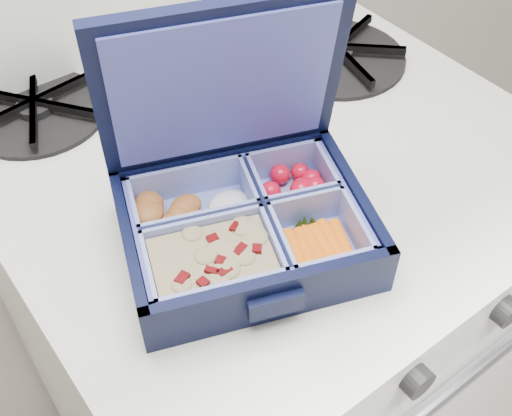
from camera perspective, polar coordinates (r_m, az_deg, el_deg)
stove at (r=1.07m, az=0.16°, el=-12.50°), size 0.60×0.60×0.89m
bento_box at (r=0.59m, az=-0.94°, el=-1.84°), size 0.27×0.24×0.05m
burner_grate at (r=0.85m, az=7.11°, el=13.71°), size 0.23×0.23×0.03m
burner_grate_rear at (r=0.80m, az=-19.04°, el=8.44°), size 0.18×0.18×0.02m
fork at (r=0.71m, az=-4.52°, el=4.78°), size 0.05×0.17×0.01m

